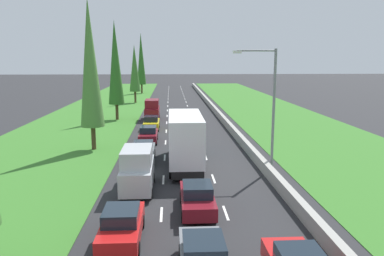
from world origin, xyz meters
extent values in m
plane|color=#28282B|center=(0.00, 60.00, 0.00)|extent=(300.00, 300.00, 0.00)
cube|color=#387528|center=(-12.65, 60.00, 0.02)|extent=(14.00, 140.00, 0.04)
cube|color=#387528|center=(14.35, 60.00, 0.02)|extent=(14.00, 140.00, 0.04)
cube|color=#9E9B93|center=(5.70, 60.00, 0.42)|extent=(0.44, 120.00, 0.85)
cube|color=white|center=(-1.75, 21.00, 0.01)|extent=(0.14, 2.00, 0.01)
cube|color=white|center=(-1.75, 27.00, 0.01)|extent=(0.14, 2.00, 0.01)
cube|color=white|center=(-1.75, 33.00, 0.01)|extent=(0.14, 2.00, 0.01)
cube|color=white|center=(-1.75, 39.00, 0.01)|extent=(0.14, 2.00, 0.01)
cube|color=white|center=(-1.75, 45.00, 0.01)|extent=(0.14, 2.00, 0.01)
cube|color=white|center=(-1.75, 51.00, 0.01)|extent=(0.14, 2.00, 0.01)
cube|color=white|center=(-1.75, 57.00, 0.01)|extent=(0.14, 2.00, 0.01)
cube|color=white|center=(-1.75, 63.00, 0.01)|extent=(0.14, 2.00, 0.01)
cube|color=white|center=(-1.75, 69.00, 0.01)|extent=(0.14, 2.00, 0.01)
cube|color=white|center=(-1.75, 75.00, 0.01)|extent=(0.14, 2.00, 0.01)
cube|color=white|center=(-1.75, 81.00, 0.01)|extent=(0.14, 2.00, 0.01)
cube|color=white|center=(-1.75, 87.00, 0.01)|extent=(0.14, 2.00, 0.01)
cube|color=white|center=(-1.75, 93.00, 0.01)|extent=(0.14, 2.00, 0.01)
cube|color=white|center=(-1.75, 99.00, 0.01)|extent=(0.14, 2.00, 0.01)
cube|color=white|center=(-1.75, 105.00, 0.01)|extent=(0.14, 2.00, 0.01)
cube|color=white|center=(-1.75, 111.00, 0.01)|extent=(0.14, 2.00, 0.01)
cube|color=white|center=(-1.75, 117.00, 0.01)|extent=(0.14, 2.00, 0.01)
cube|color=white|center=(1.75, 21.00, 0.01)|extent=(0.14, 2.00, 0.01)
cube|color=white|center=(1.75, 27.00, 0.01)|extent=(0.14, 2.00, 0.01)
cube|color=white|center=(1.75, 33.00, 0.01)|extent=(0.14, 2.00, 0.01)
cube|color=white|center=(1.75, 39.00, 0.01)|extent=(0.14, 2.00, 0.01)
cube|color=white|center=(1.75, 45.00, 0.01)|extent=(0.14, 2.00, 0.01)
cube|color=white|center=(1.75, 51.00, 0.01)|extent=(0.14, 2.00, 0.01)
cube|color=white|center=(1.75, 57.00, 0.01)|extent=(0.14, 2.00, 0.01)
cube|color=white|center=(1.75, 63.00, 0.01)|extent=(0.14, 2.00, 0.01)
cube|color=white|center=(1.75, 69.00, 0.01)|extent=(0.14, 2.00, 0.01)
cube|color=white|center=(1.75, 75.00, 0.01)|extent=(0.14, 2.00, 0.01)
cube|color=white|center=(1.75, 81.00, 0.01)|extent=(0.14, 2.00, 0.01)
cube|color=white|center=(1.75, 87.00, 0.01)|extent=(0.14, 2.00, 0.01)
cube|color=white|center=(1.75, 93.00, 0.01)|extent=(0.14, 2.00, 0.01)
cube|color=white|center=(1.75, 99.00, 0.01)|extent=(0.14, 2.00, 0.01)
cube|color=white|center=(1.75, 105.00, 0.01)|extent=(0.14, 2.00, 0.01)
cube|color=white|center=(1.75, 111.00, 0.01)|extent=(0.14, 2.00, 0.01)
cube|color=white|center=(1.75, 117.00, 0.01)|extent=(0.14, 2.00, 0.01)
cube|color=red|center=(-3.47, 18.03, 0.68)|extent=(1.76, 4.50, 0.72)
cube|color=#19232D|center=(-3.47, 17.88, 1.34)|extent=(1.56, 1.90, 0.60)
cylinder|color=black|center=(-4.27, 19.42, 0.32)|extent=(0.22, 0.64, 0.64)
cylinder|color=black|center=(-2.67, 19.42, 0.32)|extent=(0.22, 0.64, 0.64)
cylinder|color=black|center=(-4.27, 16.63, 0.32)|extent=(0.22, 0.64, 0.64)
cylinder|color=black|center=(-2.67, 16.63, 0.32)|extent=(0.22, 0.64, 0.64)
cube|color=silver|center=(-3.32, 24.96, 1.02)|extent=(1.90, 4.90, 1.40)
cube|color=silver|center=(-3.32, 24.66, 2.27)|extent=(1.80, 3.10, 1.10)
cylinder|color=black|center=(-4.19, 26.48, 0.32)|extent=(0.22, 0.64, 0.64)
cylinder|color=black|center=(-2.45, 26.48, 0.32)|extent=(0.22, 0.64, 0.64)
cylinder|color=black|center=(-4.19, 23.44, 0.32)|extent=(0.22, 0.64, 0.64)
cylinder|color=black|center=(-2.45, 23.44, 0.32)|extent=(0.22, 0.64, 0.64)
cube|color=slate|center=(-3.48, 32.11, 0.68)|extent=(1.76, 4.50, 0.72)
cube|color=#19232D|center=(-3.48, 31.96, 1.34)|extent=(1.56, 1.90, 0.60)
cylinder|color=black|center=(-4.28, 33.51, 0.32)|extent=(0.22, 0.64, 0.64)
cylinder|color=black|center=(-2.68, 33.51, 0.32)|extent=(0.22, 0.64, 0.64)
cylinder|color=black|center=(-4.28, 30.72, 0.32)|extent=(0.22, 0.64, 0.64)
cylinder|color=black|center=(-2.68, 30.72, 0.32)|extent=(0.22, 0.64, 0.64)
cube|color=maroon|center=(-3.46, 39.21, 0.68)|extent=(1.76, 4.50, 0.72)
cube|color=#19232D|center=(-3.46, 39.06, 1.34)|extent=(1.56, 1.90, 0.60)
cylinder|color=black|center=(-4.26, 40.60, 0.32)|extent=(0.22, 0.64, 0.64)
cylinder|color=black|center=(-2.66, 40.60, 0.32)|extent=(0.22, 0.64, 0.64)
cylinder|color=black|center=(-4.26, 37.81, 0.32)|extent=(0.22, 0.64, 0.64)
cylinder|color=black|center=(-2.66, 37.81, 0.32)|extent=(0.22, 0.64, 0.64)
cube|color=yellow|center=(-3.49, 46.21, 0.68)|extent=(1.76, 4.50, 0.72)
cube|color=#19232D|center=(-3.49, 46.06, 1.34)|extent=(1.56, 1.90, 0.60)
cylinder|color=black|center=(-4.29, 47.60, 0.32)|extent=(0.22, 0.64, 0.64)
cylinder|color=black|center=(-2.69, 47.60, 0.32)|extent=(0.22, 0.64, 0.64)
cylinder|color=black|center=(-4.29, 44.81, 0.32)|extent=(0.22, 0.64, 0.64)
cylinder|color=black|center=(-2.69, 44.81, 0.32)|extent=(0.22, 0.64, 0.64)
cube|color=maroon|center=(-3.75, 53.59, 1.02)|extent=(1.90, 4.90, 1.40)
cube|color=maroon|center=(-3.75, 53.29, 2.27)|extent=(1.80, 3.10, 1.10)
cylinder|color=black|center=(-4.62, 55.11, 0.32)|extent=(0.22, 0.64, 0.64)
cylinder|color=black|center=(-2.88, 55.11, 0.32)|extent=(0.22, 0.64, 0.64)
cylinder|color=black|center=(-4.62, 52.08, 0.32)|extent=(0.22, 0.64, 0.64)
cylinder|color=black|center=(-2.88, 52.08, 0.32)|extent=(0.22, 0.64, 0.64)
cube|color=#19232D|center=(0.00, 14.74, 1.34)|extent=(1.56, 1.90, 0.60)
cylinder|color=black|center=(-0.80, 16.29, 0.32)|extent=(0.22, 0.64, 0.64)
cylinder|color=black|center=(0.80, 16.29, 0.32)|extent=(0.22, 0.64, 0.64)
cube|color=maroon|center=(0.21, 21.27, 0.68)|extent=(1.76, 4.50, 0.72)
cube|color=#19232D|center=(0.21, 21.12, 1.34)|extent=(1.56, 1.90, 0.60)
cylinder|color=black|center=(-0.59, 22.67, 0.32)|extent=(0.22, 0.64, 0.64)
cylinder|color=black|center=(1.01, 22.67, 0.32)|extent=(0.22, 0.64, 0.64)
cylinder|color=black|center=(-0.59, 19.88, 0.32)|extent=(0.22, 0.64, 0.64)
cylinder|color=black|center=(1.01, 19.88, 0.32)|extent=(0.22, 0.64, 0.64)
cube|color=black|center=(-0.12, 30.57, 0.60)|extent=(2.20, 9.40, 0.56)
cube|color=teal|center=(-0.12, 34.17, 2.13)|extent=(2.40, 2.20, 2.50)
cube|color=silver|center=(-0.12, 29.47, 2.53)|extent=(2.44, 7.20, 3.30)
cylinder|color=black|center=(-1.24, 33.87, 0.32)|extent=(0.22, 0.64, 0.64)
cylinder|color=black|center=(1.00, 33.87, 0.32)|extent=(0.22, 0.64, 0.64)
cylinder|color=black|center=(-1.24, 28.39, 0.32)|extent=(0.22, 0.64, 0.64)
cylinder|color=black|center=(1.00, 28.39, 0.32)|extent=(0.22, 0.64, 0.64)
cylinder|color=black|center=(-1.24, 27.31, 0.32)|extent=(0.22, 0.64, 0.64)
cylinder|color=black|center=(1.00, 27.31, 0.32)|extent=(0.22, 0.64, 0.64)
cylinder|color=#4C3823|center=(-8.32, 36.30, 1.10)|extent=(0.41, 0.41, 2.20)
cone|color=#4C7F38|center=(-8.32, 36.30, 7.91)|extent=(2.14, 2.14, 11.41)
cylinder|color=#4C3823|center=(-8.57, 53.76, 1.10)|extent=(0.40, 0.40, 2.20)
cone|color=#2D6623|center=(-8.57, 53.76, 7.79)|extent=(2.13, 2.13, 11.17)
cylinder|color=#4C3823|center=(-7.91, 74.18, 1.10)|extent=(0.40, 0.40, 2.20)
cone|color=#3D752D|center=(-7.91, 74.18, 6.54)|extent=(2.07, 2.07, 8.68)
cylinder|color=#4C3823|center=(-8.17, 94.33, 1.10)|extent=(0.41, 0.41, 2.20)
cone|color=#2D6623|center=(-8.17, 94.33, 8.26)|extent=(2.16, 2.16, 12.12)
cylinder|color=gray|center=(6.36, 28.90, 4.50)|extent=(0.20, 0.20, 9.00)
cylinder|color=gray|center=(4.96, 28.90, 8.85)|extent=(2.80, 0.12, 0.12)
cube|color=silver|center=(3.56, 28.90, 8.75)|extent=(0.60, 0.28, 0.20)
camera|label=1|loc=(-1.18, 1.54, 8.29)|focal=35.66mm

